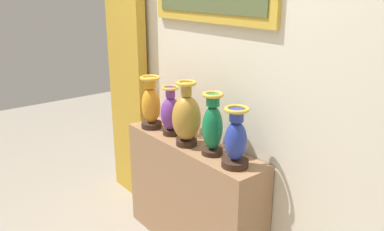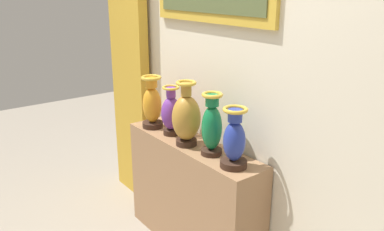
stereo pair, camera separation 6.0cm
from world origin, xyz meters
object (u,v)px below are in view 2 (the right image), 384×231
vase_emerald (212,126)px  vase_cobalt (234,141)px  vase_violet (171,113)px  vase_ochre (186,117)px  vase_amber (152,104)px

vase_emerald → vase_cobalt: 0.22m
vase_violet → vase_ochre: size_ratio=0.81×
vase_emerald → vase_cobalt: size_ratio=1.10×
vase_emerald → vase_violet: bearing=-179.8°
vase_ochre → vase_cobalt: (0.44, 0.02, -0.03)m
vase_ochre → vase_violet: bearing=171.8°
vase_ochre → vase_cobalt: size_ratio=1.20×
vase_amber → vase_cobalt: (0.86, 0.02, -0.02)m
vase_violet → vase_ochre: bearing=-8.2°
vase_cobalt → vase_emerald: bearing=176.5°
vase_amber → vase_ochre: (0.43, -0.00, 0.01)m
vase_amber → vase_violet: (0.21, 0.03, -0.02)m
vase_ochre → vase_cobalt: 0.44m
vase_emerald → vase_cobalt: bearing=-3.5°
vase_amber → vase_cobalt: size_ratio=1.07×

